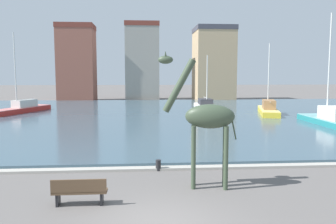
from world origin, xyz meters
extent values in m
cube|color=#3D5666|center=(0.00, 27.00, 0.12)|extent=(82.00, 41.85, 0.24)
cube|color=#ADA89E|center=(0.00, 5.82, 0.06)|extent=(82.00, 0.50, 0.12)
cylinder|color=#3D4C38|center=(1.49, 3.08, 1.21)|extent=(0.18, 0.18, 2.41)
cylinder|color=#3D4C38|center=(1.56, 3.53, 1.21)|extent=(0.18, 0.18, 2.41)
cylinder|color=#3D4C38|center=(2.68, 2.89, 1.21)|extent=(0.18, 0.18, 2.41)
cylinder|color=#3D4C38|center=(2.76, 3.35, 1.21)|extent=(0.18, 0.18, 2.41)
ellipsoid|color=#3D4C38|center=(2.12, 3.21, 2.76)|extent=(1.95, 0.98, 0.92)
cylinder|color=#3D4C38|center=(0.97, 3.40, 3.91)|extent=(1.29, 0.46, 2.06)
ellipsoid|color=#3D4C38|center=(0.46, 3.48, 4.88)|extent=(0.61, 0.39, 0.31)
cone|color=#3D4C38|center=(0.45, 3.40, 5.12)|extent=(0.07, 0.07, 0.18)
cone|color=#3D4C38|center=(0.47, 3.55, 5.12)|extent=(0.07, 0.07, 0.18)
cylinder|color=#3D4C38|center=(3.00, 3.08, 2.38)|extent=(0.26, 0.09, 0.98)
cube|color=red|center=(-13.73, 28.97, 0.38)|extent=(4.52, 8.57, 0.75)
cube|color=#C7716E|center=(-13.73, 28.97, 0.78)|extent=(4.43, 8.39, 0.06)
cube|color=silver|center=(-13.52, 29.56, 1.22)|extent=(2.15, 3.20, 0.81)
cylinder|color=silver|center=(-13.95, 28.37, 4.79)|extent=(0.12, 0.12, 8.08)
cylinder|color=silver|center=(-13.44, 29.76, 1.65)|extent=(1.09, 2.82, 0.08)
cube|color=white|center=(7.47, 32.00, 0.32)|extent=(2.48, 7.35, 0.64)
ellipsoid|color=white|center=(7.35, 28.54, 0.32)|extent=(2.09, 2.62, 0.61)
cube|color=silver|center=(7.47, 32.00, 0.67)|extent=(2.43, 7.21, 0.06)
cube|color=#333338|center=(7.49, 32.54, 1.06)|extent=(1.65, 2.60, 0.72)
cylinder|color=silver|center=(7.45, 31.45, 3.70)|extent=(0.12, 0.12, 6.11)
cylinder|color=silver|center=(7.50, 32.72, 1.54)|extent=(0.17, 2.55, 0.08)
cube|color=gold|center=(12.95, 25.65, 0.38)|extent=(3.77, 8.05, 0.77)
ellipsoid|color=gold|center=(13.97, 29.25, 0.38)|extent=(2.21, 3.07, 0.73)
cube|color=#DFCD77|center=(12.95, 25.65, 0.80)|extent=(3.69, 7.89, 0.06)
cube|color=#9E7047|center=(12.79, 25.08, 1.30)|extent=(1.89, 2.98, 0.94)
cylinder|color=silver|center=(13.11, 26.22, 4.23)|extent=(0.12, 0.12, 6.92)
cylinder|color=silver|center=(12.74, 24.89, 1.67)|extent=(0.83, 2.68, 0.08)
cube|color=teal|center=(15.14, 17.46, 0.34)|extent=(2.34, 8.21, 0.69)
ellipsoid|color=teal|center=(15.26, 21.33, 0.34)|extent=(1.97, 2.91, 0.65)
cube|color=#6EA5A8|center=(15.14, 17.46, 0.72)|extent=(2.29, 8.05, 0.06)
cube|color=silver|center=(15.13, 16.85, 1.27)|extent=(1.55, 2.89, 1.04)
cylinder|color=silver|center=(15.16, 18.07, 5.06)|extent=(0.12, 0.12, 8.74)
cylinder|color=silver|center=(15.12, 16.64, 1.59)|extent=(0.16, 2.85, 0.08)
cylinder|color=#232326|center=(0.28, 5.67, 0.25)|extent=(0.24, 0.24, 0.50)
cube|color=brown|center=(-2.52, 1.80, 0.45)|extent=(1.80, 0.44, 0.08)
cube|color=brown|center=(-2.52, 1.61, 0.70)|extent=(1.80, 0.06, 0.44)
cube|color=black|center=(-3.24, 1.80, 0.23)|extent=(0.08, 0.40, 0.45)
cube|color=black|center=(-1.80, 1.80, 0.23)|extent=(0.08, 0.40, 0.45)
cube|color=#8E5142|center=(-11.43, 49.95, 6.04)|extent=(5.99, 5.31, 12.07)
cube|color=brown|center=(-11.43, 49.95, 12.47)|extent=(6.11, 5.42, 0.80)
cube|color=gray|center=(-0.35, 51.60, 6.33)|extent=(5.80, 5.93, 12.65)
cube|color=brown|center=(-0.35, 51.60, 13.05)|extent=(5.91, 6.05, 0.80)
cube|color=tan|center=(12.14, 50.04, 5.95)|extent=(6.58, 7.00, 11.90)
cube|color=#42424C|center=(12.14, 50.04, 12.30)|extent=(6.71, 7.14, 0.80)
camera|label=1|loc=(-0.43, -9.34, 4.29)|focal=36.32mm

